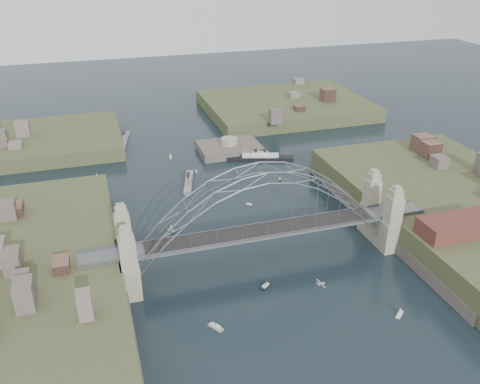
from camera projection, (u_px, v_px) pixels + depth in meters
name	position (u px, v px, depth m)	size (l,w,h in m)	color
ground	(262.00, 260.00, 122.97)	(500.00, 500.00, 0.00)	black
bridge	(263.00, 216.00, 117.50)	(84.00, 13.80, 24.60)	#555558
shore_west	(5.00, 298.00, 106.90)	(50.50, 90.00, 12.00)	#424828
shore_east	(462.00, 219.00, 137.29)	(50.50, 90.00, 12.00)	#424828
headland_nw	(38.00, 147.00, 189.51)	(60.00, 45.00, 9.00)	#424828
headland_ne	(285.00, 110.00, 230.08)	(70.00, 55.00, 9.50)	#424828
fort_island	(229.00, 153.00, 186.24)	(22.00, 16.00, 9.40)	#504640
wharf_shed	(461.00, 225.00, 118.21)	(20.00, 8.00, 4.00)	#592D26
finger_pier	(477.00, 298.00, 109.02)	(4.00, 22.00, 1.40)	#555558
naval_cruiser_near	(189.00, 182.00, 161.39)	(6.40, 16.58, 4.97)	#929699
naval_cruiser_far	(125.00, 139.00, 196.08)	(5.42, 15.96, 5.35)	#929699
ocean_liner	(260.00, 158.00, 178.89)	(23.21, 9.71, 5.71)	black
aeroplane	(320.00, 284.00, 101.80)	(1.70, 3.14, 0.46)	silver
small_boat_a	(171.00, 228.00, 134.93)	(2.11, 2.10, 2.38)	silver
small_boat_b	(249.00, 204.00, 148.87)	(1.67, 1.58, 0.45)	silver
small_boat_c	(266.00, 286.00, 113.32)	(3.04, 2.62, 1.43)	silver
small_boat_d	(280.00, 179.00, 164.10)	(1.49, 2.07, 1.43)	silver
small_boat_e	(97.00, 177.00, 164.88)	(2.07, 3.52, 2.38)	silver
small_boat_f	(196.00, 172.00, 169.82)	(0.84, 1.83, 0.45)	silver
small_boat_g	(400.00, 312.00, 104.64)	(2.59, 2.40, 2.38)	silver
small_boat_h	(170.00, 156.00, 180.20)	(1.20, 2.24, 2.38)	silver
small_boat_i	(360.00, 214.00, 142.09)	(2.43, 1.05, 2.38)	silver
small_boat_j	(216.00, 327.00, 101.39)	(2.82, 3.51, 1.43)	silver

